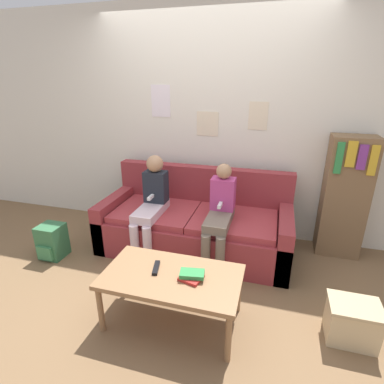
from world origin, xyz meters
The scene contains 11 objects.
ground_plane centered at (0.00, 0.00, 0.00)m, with size 10.00×10.00×0.00m, color brown.
wall_back centered at (0.00, 1.10, 1.30)m, with size 8.00×0.06×2.60m.
couch centered at (0.00, 0.57, 0.28)m, with size 2.05×0.89×0.86m.
coffee_table centered at (0.12, -0.56, 0.39)m, with size 1.05×0.58×0.43m.
person_left centered at (-0.43, 0.36, 0.60)m, with size 0.24×0.60×1.06m.
person_right centered at (0.31, 0.35, 0.57)m, with size 0.24×0.60×1.03m.
tv_remote centered at (-0.02, -0.52, 0.44)m, with size 0.08×0.17×0.02m.
book_stack centered at (0.28, -0.56, 0.46)m, with size 0.20×0.17×0.05m.
bookshelf centered at (1.52, 0.90, 0.65)m, with size 0.43×0.31×1.29m.
storage_box centered at (1.44, -0.37, 0.16)m, with size 0.36×0.28×0.31m.
backpack centered at (-1.42, -0.05, 0.18)m, with size 0.25×0.26×0.37m.
Camera 1 is at (0.79, -2.32, 1.82)m, focal length 28.00 mm.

